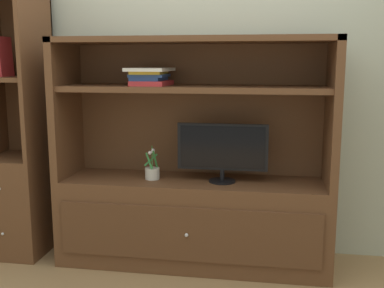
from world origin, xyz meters
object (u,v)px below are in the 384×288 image
Objects in this scene: media_console at (193,194)px; potted_plant at (152,172)px; tv_monitor at (222,150)px; bookshelf_tall at (18,165)px; magazine_stack at (150,76)px.

media_console reaches higher than potted_plant.
tv_monitor is 0.31× the size of bookshelf_tall.
bookshelf_tall is at bearing 177.85° from potted_plant.
potted_plant is at bearing -179.93° from tv_monitor.
magazine_stack is at bearing 110.60° from potted_plant.
bookshelf_tall reaches higher than potted_plant.
media_console reaches higher than tv_monitor.
magazine_stack is (-0.01, 0.03, 0.63)m from potted_plant.
bookshelf_tall reaches higher than magazine_stack.
magazine_stack is (-0.28, -0.00, 0.79)m from media_console.
tv_monitor is at bearing -3.64° from magazine_stack.
media_console reaches higher than magazine_stack.
bookshelf_tall reaches higher than media_console.
media_console is 1.27m from bookshelf_tall.
potted_plant is (-0.27, -0.04, 0.15)m from media_console.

